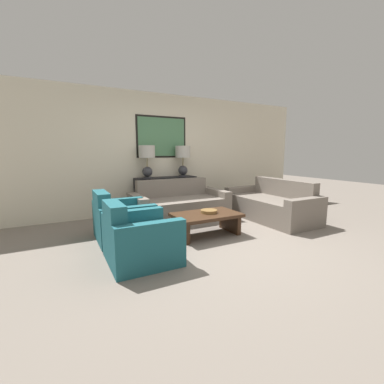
{
  "coord_description": "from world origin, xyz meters",
  "views": [
    {
      "loc": [
        -2.15,
        -3.09,
        1.37
      ],
      "look_at": [
        -0.01,
        0.96,
        0.65
      ],
      "focal_mm": 24.0,
      "sensor_mm": 36.0,
      "label": 1
    }
  ],
  "objects_px": {
    "console_table": "(166,195)",
    "table_lamp_left": "(147,157)",
    "coffee_table": "(206,219)",
    "armchair_near_camera": "(139,240)",
    "couch_by_side": "(271,205)",
    "armchair_near_back_wall": "(122,222)",
    "table_lamp_right": "(183,157)",
    "decorative_bowl": "(209,211)",
    "couch_by_back_wall": "(179,206)"
  },
  "relations": [
    {
      "from": "table_lamp_right",
      "to": "decorative_bowl",
      "type": "bearing_deg",
      "value": -102.34
    },
    {
      "from": "console_table",
      "to": "table_lamp_left",
      "type": "xyz_separation_m",
      "value": [
        -0.43,
        0.0,
        0.85
      ]
    },
    {
      "from": "armchair_near_back_wall",
      "to": "table_lamp_right",
      "type": "bearing_deg",
      "value": 37.58
    },
    {
      "from": "console_table",
      "to": "coffee_table",
      "type": "bearing_deg",
      "value": -90.76
    },
    {
      "from": "couch_by_side",
      "to": "armchair_near_camera",
      "type": "height_order",
      "value": "couch_by_side"
    },
    {
      "from": "decorative_bowl",
      "to": "armchair_near_camera",
      "type": "height_order",
      "value": "armchair_near_camera"
    },
    {
      "from": "couch_by_back_wall",
      "to": "decorative_bowl",
      "type": "xyz_separation_m",
      "value": [
        0.04,
        -1.1,
        0.12
      ]
    },
    {
      "from": "table_lamp_left",
      "to": "coffee_table",
      "type": "distance_m",
      "value": 2.09
    },
    {
      "from": "armchair_near_camera",
      "to": "coffee_table",
      "type": "bearing_deg",
      "value": 20.61
    },
    {
      "from": "couch_by_back_wall",
      "to": "decorative_bowl",
      "type": "bearing_deg",
      "value": -88.17
    },
    {
      "from": "table_lamp_left",
      "to": "armchair_near_camera",
      "type": "xyz_separation_m",
      "value": [
        -0.87,
        -2.28,
        -0.98
      ]
    },
    {
      "from": "table_lamp_right",
      "to": "armchair_near_camera",
      "type": "height_order",
      "value": "table_lamp_right"
    },
    {
      "from": "table_lamp_left",
      "to": "decorative_bowl",
      "type": "distance_m",
      "value": 2.03
    },
    {
      "from": "console_table",
      "to": "armchair_near_camera",
      "type": "height_order",
      "value": "console_table"
    },
    {
      "from": "couch_by_side",
      "to": "armchair_near_back_wall",
      "type": "distance_m",
      "value": 3.01
    },
    {
      "from": "table_lamp_left",
      "to": "table_lamp_right",
      "type": "distance_m",
      "value": 0.85
    },
    {
      "from": "table_lamp_left",
      "to": "armchair_near_back_wall",
      "type": "bearing_deg",
      "value": -123.31
    },
    {
      "from": "armchair_near_camera",
      "to": "armchair_near_back_wall",
      "type": "bearing_deg",
      "value": 90.0
    },
    {
      "from": "table_lamp_left",
      "to": "coffee_table",
      "type": "xyz_separation_m",
      "value": [
        0.4,
        -1.8,
        -0.98
      ]
    },
    {
      "from": "coffee_table",
      "to": "armchair_near_back_wall",
      "type": "distance_m",
      "value": 1.36
    },
    {
      "from": "couch_by_side",
      "to": "armchair_near_back_wall",
      "type": "xyz_separation_m",
      "value": [
        -3.01,
        0.18,
        0.0
      ]
    },
    {
      "from": "decorative_bowl",
      "to": "armchair_near_back_wall",
      "type": "height_order",
      "value": "armchair_near_back_wall"
    },
    {
      "from": "table_lamp_left",
      "to": "console_table",
      "type": "bearing_deg",
      "value": 0.0
    },
    {
      "from": "console_table",
      "to": "armchair_near_camera",
      "type": "relative_size",
      "value": 1.59
    },
    {
      "from": "decorative_bowl",
      "to": "armchair_near_camera",
      "type": "xyz_separation_m",
      "value": [
        -1.33,
        -0.5,
        -0.12
      ]
    },
    {
      "from": "table_lamp_right",
      "to": "couch_by_back_wall",
      "type": "xyz_separation_m",
      "value": [
        -0.43,
        -0.69,
        -0.98
      ]
    },
    {
      "from": "table_lamp_right",
      "to": "couch_by_back_wall",
      "type": "relative_size",
      "value": 0.36
    },
    {
      "from": "console_table",
      "to": "decorative_bowl",
      "type": "relative_size",
      "value": 5.0
    },
    {
      "from": "couch_by_side",
      "to": "coffee_table",
      "type": "height_order",
      "value": "couch_by_side"
    },
    {
      "from": "decorative_bowl",
      "to": "armchair_near_back_wall",
      "type": "relative_size",
      "value": 0.32
    },
    {
      "from": "console_table",
      "to": "decorative_bowl",
      "type": "bearing_deg",
      "value": -88.87
    },
    {
      "from": "couch_by_side",
      "to": "armchair_near_camera",
      "type": "distance_m",
      "value": 3.11
    },
    {
      "from": "couch_by_side",
      "to": "coffee_table",
      "type": "relative_size",
      "value": 1.77
    },
    {
      "from": "couch_by_side",
      "to": "armchair_near_back_wall",
      "type": "relative_size",
      "value": 2.2
    },
    {
      "from": "table_lamp_left",
      "to": "couch_by_side",
      "type": "xyz_separation_m",
      "value": [
        2.14,
        -1.5,
        -0.98
      ]
    },
    {
      "from": "coffee_table",
      "to": "console_table",
      "type": "bearing_deg",
      "value": 89.24
    },
    {
      "from": "couch_by_side",
      "to": "decorative_bowl",
      "type": "distance_m",
      "value": 1.7
    },
    {
      "from": "decorative_bowl",
      "to": "armchair_near_back_wall",
      "type": "bearing_deg",
      "value": 160.93
    },
    {
      "from": "armchair_near_back_wall",
      "to": "table_lamp_left",
      "type": "bearing_deg",
      "value": 56.69
    },
    {
      "from": "couch_by_side",
      "to": "decorative_bowl",
      "type": "bearing_deg",
      "value": -170.56
    },
    {
      "from": "couch_by_side",
      "to": "decorative_bowl",
      "type": "relative_size",
      "value": 6.94
    },
    {
      "from": "table_lamp_left",
      "to": "coffee_table",
      "type": "relative_size",
      "value": 0.64
    },
    {
      "from": "table_lamp_left",
      "to": "decorative_bowl",
      "type": "relative_size",
      "value": 2.51
    },
    {
      "from": "couch_by_side",
      "to": "armchair_near_back_wall",
      "type": "bearing_deg",
      "value": 176.55
    },
    {
      "from": "table_lamp_left",
      "to": "couch_by_side",
      "type": "relative_size",
      "value": 0.36
    },
    {
      "from": "armchair_near_back_wall",
      "to": "armchair_near_camera",
      "type": "distance_m",
      "value": 0.96
    },
    {
      "from": "table_lamp_right",
      "to": "armchair_near_camera",
      "type": "relative_size",
      "value": 0.8
    },
    {
      "from": "coffee_table",
      "to": "armchair_near_camera",
      "type": "bearing_deg",
      "value": -159.39
    },
    {
      "from": "table_lamp_left",
      "to": "coffee_table",
      "type": "bearing_deg",
      "value": -77.44
    },
    {
      "from": "coffee_table",
      "to": "armchair_near_camera",
      "type": "xyz_separation_m",
      "value": [
        -1.27,
        -0.48,
        0.01
      ]
    }
  ]
}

